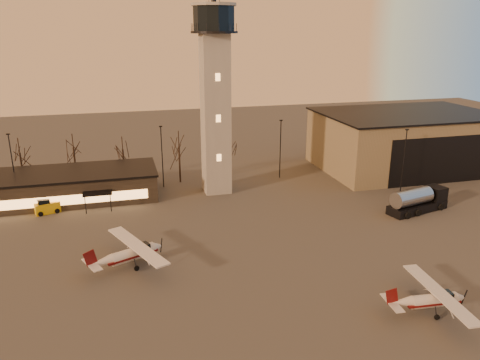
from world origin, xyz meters
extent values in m
plane|color=#413F3C|center=(0.00, 0.00, 0.00)|extent=(220.00, 220.00, 0.00)
cube|color=gray|center=(0.00, 30.00, 12.00)|extent=(4.00, 4.00, 24.00)
cylinder|color=black|center=(0.00, 30.00, 24.15)|extent=(6.80, 6.80, 0.30)
cylinder|color=black|center=(0.00, 30.00, 26.00)|extent=(6.00, 6.00, 3.40)
cylinder|color=gray|center=(0.00, 30.00, 27.90)|extent=(6.60, 6.60, 0.40)
cube|color=#7F6E53|center=(36.00, 34.00, 5.00)|extent=(30.00, 20.00, 10.00)
cube|color=black|center=(36.00, 34.00, 10.15)|extent=(30.60, 20.60, 0.30)
cube|color=black|center=(36.00, 23.98, 4.00)|extent=(18.00, 0.10, 8.00)
cube|color=black|center=(-22.00, 32.00, 2.00)|extent=(25.00, 10.00, 4.00)
cube|color=black|center=(-22.00, 32.00, 4.15)|extent=(25.40, 10.40, 0.30)
cube|color=#FFAB59|center=(-22.00, 26.98, 1.60)|extent=(22.00, 0.08, 1.40)
cube|color=black|center=(-18.00, 26.00, 2.60)|extent=(4.00, 2.00, 0.20)
cylinder|color=black|center=(-30.00, 34.00, 5.00)|extent=(0.16, 0.16, 10.00)
cube|color=black|center=(-30.00, 34.00, 10.05)|extent=(0.50, 0.25, 0.18)
cylinder|color=black|center=(-8.00, 34.00, 5.00)|extent=(0.16, 0.16, 10.00)
cube|color=black|center=(-8.00, 34.00, 10.05)|extent=(0.50, 0.25, 0.18)
cylinder|color=black|center=(12.00, 34.00, 5.00)|extent=(0.16, 0.16, 10.00)
cube|color=black|center=(12.00, 34.00, 10.05)|extent=(0.50, 0.25, 0.18)
cylinder|color=black|center=(28.00, 22.00, 5.00)|extent=(0.16, 0.16, 10.00)
cube|color=black|center=(28.00, 22.00, 10.05)|extent=(0.50, 0.25, 0.18)
cylinder|color=black|center=(-30.00, 40.00, 2.87)|extent=(0.28, 0.28, 5.74)
cylinder|color=black|center=(-14.00, 40.00, 2.62)|extent=(0.28, 0.28, 5.25)
cylinder|color=black|center=(-5.00, 36.00, 3.08)|extent=(0.28, 0.28, 6.16)
cylinder|color=black|center=(4.00, 38.00, 2.48)|extent=(0.28, 0.28, 4.97)
cylinder|color=black|center=(-22.00, 42.00, 2.80)|extent=(0.28, 0.28, 5.60)
cylinder|color=beige|center=(11.99, -7.83, 1.19)|extent=(4.45, 1.57, 1.23)
cone|color=beige|center=(14.54, -8.03, 1.19)|extent=(0.94, 1.24, 1.18)
cone|color=beige|center=(8.77, -7.58, 1.33)|extent=(2.35, 1.22, 1.04)
cube|color=black|center=(12.93, -7.90, 1.61)|extent=(1.50, 1.10, 0.66)
cube|color=#550C0C|center=(11.80, -7.81, 1.14)|extent=(5.21, 1.66, 0.21)
cube|color=beige|center=(12.46, -7.86, 1.93)|extent=(2.23, 10.51, 0.13)
cube|color=beige|center=(7.92, -7.51, 1.42)|extent=(1.09, 3.19, 0.08)
cube|color=#550C0C|center=(7.83, -7.50, 2.09)|extent=(1.32, 0.18, 1.61)
cylinder|color=silver|center=(-13.96, 8.24, 1.33)|extent=(5.05, 3.22, 1.38)
cone|color=silver|center=(-11.32, 9.39, 1.33)|extent=(1.41, 1.59, 1.32)
cone|color=silver|center=(-17.28, 6.80, 1.49)|extent=(2.81, 2.09, 1.17)
cube|color=black|center=(-12.98, 8.67, 1.81)|extent=(1.91, 1.66, 0.75)
cube|color=#550C0D|center=(-14.15, 8.16, 1.28)|extent=(5.84, 3.60, 0.23)
cube|color=silver|center=(-13.47, 8.46, 2.16)|extent=(6.13, 11.38, 0.15)
cube|color=silver|center=(-18.16, 6.42, 1.60)|extent=(2.28, 3.61, 0.09)
cube|color=#550C0D|center=(-18.26, 6.38, 2.34)|extent=(1.39, 0.67, 1.81)
cube|color=black|center=(25.58, 14.18, 0.61)|extent=(9.75, 4.81, 1.21)
cube|color=black|center=(29.01, 15.02, 2.10)|extent=(2.75, 2.99, 1.99)
cube|color=black|center=(29.76, 15.21, 2.43)|extent=(0.61, 2.06, 1.10)
cylinder|color=#AAAAAF|center=(24.29, 13.86, 2.32)|extent=(6.56, 3.73, 2.32)
cube|color=#E1B40D|center=(-24.95, 27.00, 0.77)|extent=(3.65, 2.64, 1.53)
cube|color=black|center=(-25.36, 26.87, 1.64)|extent=(1.91, 1.91, 0.87)
camera|label=1|loc=(-14.45, -39.00, 24.67)|focal=35.00mm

